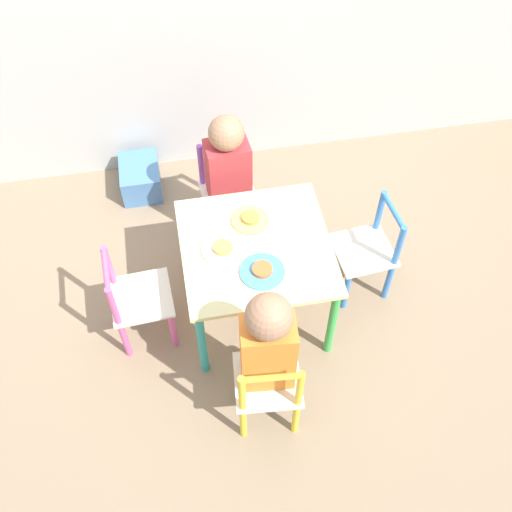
{
  "coord_description": "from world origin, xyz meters",
  "views": [
    {
      "loc": [
        -0.28,
        -1.52,
        2.43
      ],
      "look_at": [
        0.0,
        0.0,
        0.4
      ],
      "focal_mm": 42.0,
      "sensor_mm": 36.0,
      "label": 1
    }
  ],
  "objects": [
    {
      "name": "chair_purple",
      "position": [
        -0.05,
        0.53,
        0.25
      ],
      "size": [
        0.28,
        0.28,
        0.52
      ],
      "rotation": [
        0.0,
        0.0,
        0.09
      ],
      "color": "silver",
      "rests_on": "ground_plane"
    },
    {
      "name": "chair_blue",
      "position": [
        0.53,
        0.05,
        0.25
      ],
      "size": [
        0.28,
        0.28,
        0.52
      ],
      "rotation": [
        0.0,
        0.0,
        -1.48
      ],
      "color": "silver",
      "rests_on": "ground_plane"
    },
    {
      "name": "child_front",
      "position": [
        -0.04,
        -0.47,
        0.48
      ],
      "size": [
        0.21,
        0.22,
        0.79
      ],
      "rotation": [
        0.0,
        0.0,
        -3.23
      ],
      "color": "#4C608E",
      "rests_on": "ground_plane"
    },
    {
      "name": "child_back",
      "position": [
        -0.04,
        0.47,
        0.45
      ],
      "size": [
        0.21,
        0.22,
        0.76
      ],
      "rotation": [
        0.0,
        0.0,
        0.09
      ],
      "color": "#4C608E",
      "rests_on": "ground_plane"
    },
    {
      "name": "chair_pink",
      "position": [
        -0.53,
        -0.03,
        0.25
      ],
      "size": [
        0.27,
        0.27,
        0.52
      ],
      "rotation": [
        0.0,
        0.0,
        -4.66
      ],
      "color": "silver",
      "rests_on": "ground_plane"
    },
    {
      "name": "chair_yellow",
      "position": [
        -0.05,
        -0.53,
        0.25
      ],
      "size": [
        0.28,
        0.28,
        0.52
      ],
      "rotation": [
        0.0,
        0.0,
        -3.23
      ],
      "color": "silver",
      "rests_on": "ground_plane"
    },
    {
      "name": "storage_bin",
      "position": [
        -0.48,
        0.89,
        0.08
      ],
      "size": [
        0.21,
        0.27,
        0.17
      ],
      "color": "#4C7FB7",
      "rests_on": "ground_plane"
    },
    {
      "name": "kids_table",
      "position": [
        0.0,
        0.0,
        0.41
      ],
      "size": [
        0.62,
        0.62,
        0.48
      ],
      "color": "beige",
      "rests_on": "ground_plane"
    },
    {
      "name": "plate_front",
      "position": [
        -0.0,
        -0.14,
        0.48
      ],
      "size": [
        0.18,
        0.18,
        0.03
      ],
      "color": "#4C9EE0",
      "rests_on": "kids_table"
    },
    {
      "name": "plate_back",
      "position": [
        0.0,
        0.14,
        0.48
      ],
      "size": [
        0.16,
        0.16,
        0.03
      ],
      "color": "#EADB66",
      "rests_on": "kids_table"
    },
    {
      "name": "plate_left",
      "position": [
        -0.14,
        0.0,
        0.48
      ],
      "size": [
        0.18,
        0.18,
        0.03
      ],
      "color": "white",
      "rests_on": "kids_table"
    },
    {
      "name": "ground_plane",
      "position": [
        0.0,
        0.0,
        0.0
      ],
      "size": [
        6.0,
        6.0,
        0.0
      ],
      "primitive_type": "plane",
      "color": "#8C755B"
    }
  ]
}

